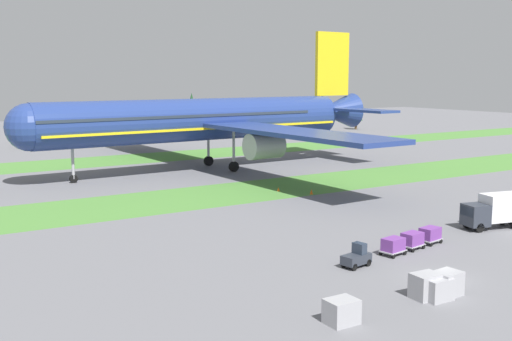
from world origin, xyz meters
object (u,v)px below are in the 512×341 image
cargo_dolly_third (430,234)px  uld_container_1 (447,283)px  catering_truck (495,210)px  uld_container_0 (341,311)px  baggage_tug (357,257)px  uld_container_3 (437,289)px  uld_container_2 (426,286)px  ground_crew_marshaller (490,217)px  taxiway_marker_1 (278,189)px  taxiway_marker_0 (311,192)px  cargo_dolly_second (412,239)px  airliner (208,119)px  cargo_dolly_lead (393,245)px

cargo_dolly_third → uld_container_1: size_ratio=1.21×
catering_truck → uld_container_0: (-29.78, -10.91, -1.15)m
uld_container_1 → baggage_tug: bearing=96.3°
uld_container_3 → uld_container_2: bearing=124.9°
baggage_tug → cargo_dolly_third: bearing=-90.0°
ground_crew_marshaller → taxiway_marker_1: 29.42m
ground_crew_marshaller → taxiway_marker_0: size_ratio=2.54×
cargo_dolly_second → uld_container_2: size_ratio=1.21×
uld_container_0 → cargo_dolly_third: bearing=27.9°
airliner → taxiway_marker_1: airliner is taller
baggage_tug → uld_container_3: size_ratio=1.39×
catering_truck → uld_container_2: (-21.74, -10.59, -1.05)m
catering_truck → uld_container_1: bearing=132.3°
cargo_dolly_second → airliner: bearing=-17.1°
uld_container_0 → uld_container_1: (9.76, -0.08, 0.08)m
cargo_dolly_second → uld_container_0: (-16.62, -9.85, -0.12)m
uld_container_0 → uld_container_1: uld_container_1 is taller
ground_crew_marshaller → taxiway_marker_0: bearing=94.0°
catering_truck → taxiway_marker_1: 30.18m
uld_container_2 → taxiway_marker_1: uld_container_2 is taller
baggage_tug → taxiway_marker_0: 31.84m
cargo_dolly_second → taxiway_marker_1: (5.87, 30.30, -0.64)m
baggage_tug → uld_container_1: (0.95, -8.62, 0.07)m
baggage_tug → cargo_dolly_lead: baggage_tug is taller
catering_truck → baggage_tug: bearing=109.9°
baggage_tug → ground_crew_marshaller: bearing=-91.0°
uld_container_3 → taxiway_marker_1: 42.81m
catering_truck → ground_crew_marshaller: bearing=-11.5°
uld_container_3 → taxiway_marker_0: size_ratio=2.92×
taxiway_marker_0 → uld_container_1: bearing=-112.9°
cargo_dolly_second → uld_container_1: uld_container_1 is taller
cargo_dolly_second → uld_container_3: bearing=131.6°
baggage_tug → cargo_dolly_lead: size_ratio=1.15×
airliner → ground_crew_marshaller: 52.03m
cargo_dolly_lead → catering_truck: (16.01, 1.54, 1.03)m
taxiway_marker_0 → airliner: bearing=92.9°
cargo_dolly_third → uld_container_3: uld_container_3 is taller
uld_container_1 → cargo_dolly_second: bearing=55.4°
uld_container_3 → taxiway_marker_1: (14.04, 40.44, -0.51)m
uld_container_0 → taxiway_marker_0: 43.79m
cargo_dolly_lead → taxiway_marker_0: cargo_dolly_lead is taller
cargo_dolly_lead → uld_container_0: 16.65m
cargo_dolly_lead → taxiway_marker_1: 32.00m
airliner → uld_container_3: airliner is taller
ground_crew_marshaller → cargo_dolly_third: bearing=179.6°
airliner → cargo_dolly_lead: bearing=167.5°
cargo_dolly_lead → taxiway_marker_1: size_ratio=4.29×
cargo_dolly_lead → uld_container_2: (-5.73, -9.05, -0.02)m
cargo_dolly_second → taxiway_marker_0: 27.42m
uld_container_2 → taxiway_marker_0: bearing=64.6°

